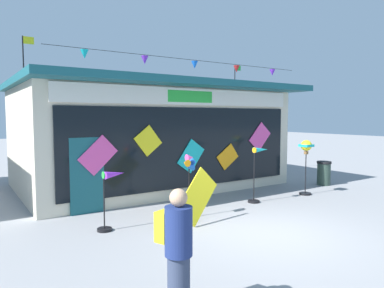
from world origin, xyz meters
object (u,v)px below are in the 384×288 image
(display_kite_on_ground, at_px, (198,196))
(person_near_camera, at_px, (177,253))
(wind_spinner_left, at_px, (190,173))
(trash_bin, at_px, (324,173))
(wind_spinner_far_left, at_px, (111,191))
(wind_spinner_center_left, at_px, (258,167))
(kite_shop_building, at_px, (149,135))
(wind_spinner_center_right, at_px, (306,153))

(display_kite_on_ground, bearing_deg, person_near_camera, -128.13)
(wind_spinner_left, xyz_separation_m, trash_bin, (6.51, 0.83, -0.68))
(wind_spinner_far_left, relative_size, wind_spinner_center_left, 0.82)
(kite_shop_building, xyz_separation_m, wind_spinner_center_right, (3.38, -4.48, -0.48))
(wind_spinner_center_left, xyz_separation_m, display_kite_on_ground, (-2.75, -0.84, -0.38))
(wind_spinner_far_left, distance_m, display_kite_on_ground, 1.99)
(trash_bin, xyz_separation_m, display_kite_on_ground, (-6.64, -1.37, 0.22))
(kite_shop_building, bearing_deg, wind_spinner_far_left, -125.77)
(kite_shop_building, distance_m, display_kite_on_ground, 5.46)
(wind_spinner_center_right, bearing_deg, wind_spinner_center_left, 175.51)
(wind_spinner_center_left, height_order, display_kite_on_ground, wind_spinner_center_left)
(wind_spinner_far_left, relative_size, wind_spinner_center_right, 0.75)
(wind_spinner_center_right, bearing_deg, kite_shop_building, 127.04)
(wind_spinner_far_left, relative_size, wind_spinner_left, 0.83)
(wind_spinner_center_left, xyz_separation_m, wind_spinner_center_right, (1.98, -0.16, 0.31))
(wind_spinner_left, relative_size, display_kite_on_ground, 1.31)
(wind_spinner_center_right, xyz_separation_m, display_kite_on_ground, (-4.73, -0.68, -0.70))
(wind_spinner_left, height_order, wind_spinner_center_left, wind_spinner_center_left)
(kite_shop_building, xyz_separation_m, person_near_camera, (-3.81, -8.30, -0.96))
(kite_shop_building, distance_m, wind_spinner_left, 4.83)
(kite_shop_building, relative_size, display_kite_on_ground, 7.55)
(wind_spinner_far_left, bearing_deg, trash_bin, 4.15)
(wind_spinner_center_left, distance_m, trash_bin, 3.97)
(kite_shop_building, distance_m, person_near_camera, 9.19)
(wind_spinner_center_left, bearing_deg, wind_spinner_far_left, -179.00)
(kite_shop_building, height_order, wind_spinner_far_left, kite_shop_building)
(kite_shop_building, xyz_separation_m, wind_spinner_far_left, (-3.17, -4.40, -0.96))
(person_near_camera, bearing_deg, wind_spinner_far_left, 59.04)
(wind_spinner_center_right, relative_size, person_near_camera, 1.06)
(wind_spinner_center_right, relative_size, trash_bin, 2.02)
(person_near_camera, bearing_deg, wind_spinner_center_left, 15.69)
(wind_spinner_far_left, height_order, person_near_camera, person_near_camera)
(wind_spinner_far_left, bearing_deg, wind_spinner_center_left, 1.00)
(wind_spinner_far_left, bearing_deg, wind_spinner_center_right, -0.66)
(kite_shop_building, bearing_deg, person_near_camera, -114.67)
(kite_shop_building, bearing_deg, wind_spinner_center_right, -52.96)
(display_kite_on_ground, bearing_deg, kite_shop_building, 75.36)
(kite_shop_building, bearing_deg, wind_spinner_left, -104.74)
(kite_shop_building, relative_size, wind_spinner_far_left, 6.97)
(kite_shop_building, relative_size, wind_spinner_center_right, 5.24)
(kite_shop_building, relative_size, trash_bin, 10.57)
(wind_spinner_left, height_order, wind_spinner_center_right, wind_spinner_center_right)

